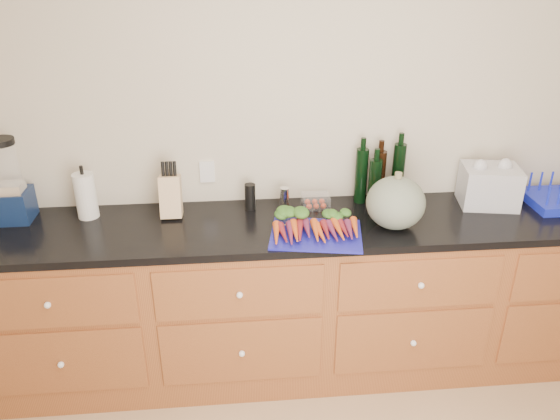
{
  "coord_description": "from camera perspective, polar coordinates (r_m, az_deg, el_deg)",
  "views": [
    {
      "loc": [
        -0.46,
        -1.22,
        2.23
      ],
      "look_at": [
        -0.23,
        1.2,
        1.06
      ],
      "focal_mm": 35.0,
      "sensor_mm": 36.0,
      "label": 1
    }
  ],
  "objects": [
    {
      "name": "cabinets",
      "position": [
        3.12,
        4.17,
        -9.19
      ],
      "size": [
        3.6,
        0.64,
        0.9
      ],
      "color": "brown",
      "rests_on": "ground"
    },
    {
      "name": "grocery_bag",
      "position": [
        3.21,
        21.01,
        2.36
      ],
      "size": [
        0.34,
        0.29,
        0.22
      ],
      "primitive_type": null,
      "rotation": [
        0.0,
        0.0,
        -0.18
      ],
      "color": "silver",
      "rests_on": "countertop"
    },
    {
      "name": "paper_towel",
      "position": [
        3.03,
        -19.64,
        1.41
      ],
      "size": [
        0.11,
        0.11,
        0.24
      ],
      "primitive_type": "cylinder",
      "color": "silver",
      "rests_on": "countertop"
    },
    {
      "name": "canister_chrome",
      "position": [
        2.98,
        0.48,
        1.29
      ],
      "size": [
        0.05,
        0.05,
        0.12
      ],
      "primitive_type": "cylinder",
      "color": "white",
      "rests_on": "countertop"
    },
    {
      "name": "countertop",
      "position": [
        2.88,
        4.46,
        -1.47
      ],
      "size": [
        3.64,
        0.62,
        0.04
      ],
      "primitive_type": "cube",
      "color": "black",
      "rests_on": "cabinets"
    },
    {
      "name": "blender_appliance",
      "position": [
        3.11,
        -26.44,
        2.29
      ],
      "size": [
        0.18,
        0.18,
        0.44
      ],
      "color": "#0E1E43",
      "rests_on": "countertop"
    },
    {
      "name": "grinder_pepper",
      "position": [
        2.96,
        -3.14,
        1.4
      ],
      "size": [
        0.06,
        0.06,
        0.14
      ],
      "primitive_type": "cylinder",
      "color": "black",
      "rests_on": "countertop"
    },
    {
      "name": "carrots",
      "position": [
        2.73,
        3.7,
        -1.69
      ],
      "size": [
        0.44,
        0.3,
        0.06
      ],
      "color": "#E4571A",
      "rests_on": "cutting_board"
    },
    {
      "name": "wall_back",
      "position": [
        3.03,
        3.7,
        7.77
      ],
      "size": [
        4.1,
        0.05,
        2.6
      ],
      "primitive_type": "cube",
      "color": "beige",
      "rests_on": "ground"
    },
    {
      "name": "knife_block",
      "position": [
        2.93,
        -11.34,
        1.42
      ],
      "size": [
        0.11,
        0.11,
        0.22
      ],
      "primitive_type": "cube",
      "color": "tan",
      "rests_on": "countertop"
    },
    {
      "name": "cutting_board",
      "position": [
        2.72,
        3.79,
        -2.57
      ],
      "size": [
        0.5,
        0.41,
        0.01
      ],
      "primitive_type": "cube",
      "rotation": [
        0.0,
        0.0,
        -0.17
      ],
      "color": "#191997",
      "rests_on": "countertop"
    },
    {
      "name": "bottles",
      "position": [
        3.06,
        10.27,
        3.45
      ],
      "size": [
        0.28,
        0.14,
        0.33
      ],
      "color": "black",
      "rests_on": "countertop"
    },
    {
      "name": "squash",
      "position": [
        2.8,
        11.99,
        0.74
      ],
      "size": [
        0.3,
        0.3,
        0.27
      ],
      "primitive_type": "ellipsoid",
      "color": "#566152",
      "rests_on": "countertop"
    },
    {
      "name": "grinder_salt",
      "position": [
        2.97,
        -3.02,
        1.09
      ],
      "size": [
        0.05,
        0.05,
        0.11
      ],
      "primitive_type": "cylinder",
      "color": "silver",
      "rests_on": "countertop"
    },
    {
      "name": "tomato_box",
      "position": [
        3.0,
        3.73,
        0.93
      ],
      "size": [
        0.15,
        0.12,
        0.07
      ],
      "primitive_type": "cube",
      "color": "white",
      "rests_on": "countertop"
    }
  ]
}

